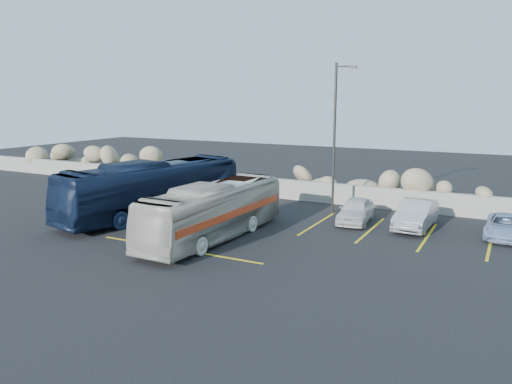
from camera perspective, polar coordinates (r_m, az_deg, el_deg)
The scene contains 10 objects.
ground at distance 20.46m, azimuth -6.97°, elevation -7.06°, with size 90.00×90.00×0.00m, color black.
seawall at distance 30.63m, azimuth 5.84°, elevation 0.12°, with size 60.00×0.40×1.20m, color gray.
riprap_pile at distance 31.62m, azimuth 6.68°, elevation 1.72°, with size 54.00×2.80×2.60m, color #938060, non-canonical shape.
parking_lines at distance 23.35m, azimuth 10.50°, elevation -4.89°, with size 18.16×9.36×0.01m.
lamppost at distance 26.95m, azimuth 9.06°, elevation 6.51°, with size 1.14×0.18×8.00m.
vintage_bus at distance 22.33m, azimuth -4.81°, elevation -2.17°, with size 2.10×8.97×2.50m, color beige.
tour_coach at distance 26.94m, azimuth -11.77°, elevation 0.37°, with size 2.48×10.60×2.95m, color #0F1A33.
car_a at distance 25.70m, azimuth 11.32°, elevation -2.06°, with size 1.47×3.65×1.24m, color silver.
car_b at distance 25.25m, azimuth 17.81°, elevation -2.47°, with size 1.43×4.10×1.35m, color #9E9EA2.
car_d at distance 25.19m, azimuth 26.67°, elevation -3.53°, with size 1.70×3.68×1.02m, color #8A9CC4.
Camera 1 is at (11.17, -15.96, 6.24)m, focal length 35.00 mm.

